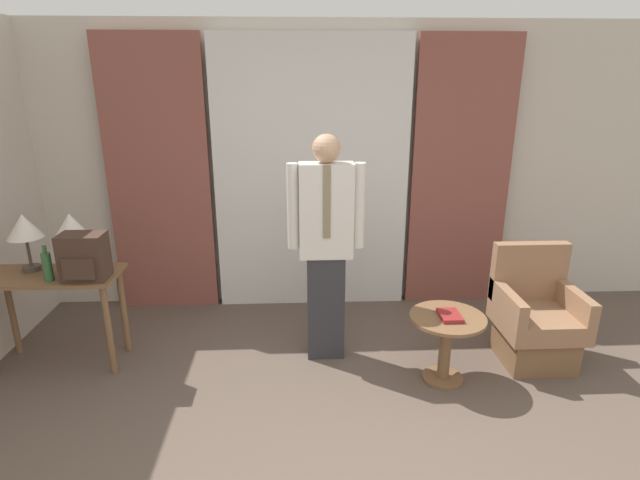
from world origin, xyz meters
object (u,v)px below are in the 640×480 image
Objects in this scene: desk at (53,292)px; armchair at (535,321)px; table_lamp_right at (71,228)px; book at (450,316)px; bottle_near_edge at (47,266)px; backpack at (84,257)px; side_table at (446,337)px; person at (326,241)px; table_lamp_left at (24,229)px.

desk is 3.79m from armchair.
desk is 0.52m from table_lamp_right.
table_lamp_right reaches higher than book.
bottle_near_edge is at bearing -179.87° from armchair.
backpack is 1.67× the size of book.
side_table is at bearing -4.88° from bottle_near_edge.
desk is 2.14m from person.
backpack reaches higher than desk.
bottle_near_edge reaches higher than desk.
armchair is (3.96, -0.20, -0.77)m from table_lamp_left.
side_table is (2.93, -0.25, -0.52)m from bottle_near_edge.
armchair is 0.86m from book.
table_lamp_right is 2.94m from side_table.
desk is 2.25× the size of table_lamp_left.
person is at bearing -1.90° from table_lamp_right.
armchair is at bearing 19.31° from book.
table_lamp_right is 1.30× the size of backpack.
table_lamp_right is at bearing 61.23° from bottle_near_edge.
person is (1.79, 0.12, 0.06)m from backpack.
side_table is (2.98, -0.38, -0.26)m from desk.
person is 1.80m from armchair.
table_lamp_left is at bearing 137.54° from bottle_near_edge.
side_table is at bearing -8.31° from table_lamp_left.
bottle_near_edge is 0.27m from backpack.
table_lamp_right is at bearing 0.00° from table_lamp_left.
backpack is at bearing 173.77° from book.
table_lamp_right is 0.25× the size of person.
table_lamp_left is 3.28m from side_table.
side_table is (2.66, -0.27, -0.58)m from backpack.
bottle_near_edge is 0.15× the size of person.
table_lamp_right is at bearing 26.25° from desk.
table_lamp_left is 0.39m from bottle_near_edge.
person reaches higher than backpack.
desk is at bearing -153.75° from table_lamp_right.
desk is 4.89× the size of book.
bottle_near_edge is at bearing 175.12° from side_table.
table_lamp_left is at bearing 180.00° from table_lamp_right.
book is at bearing -7.52° from desk.
side_table is 0.19m from book.
table_lamp_left is 1.00× the size of table_lamp_right.
table_lamp_right is 3.70m from armchair.
armchair reaches higher than book.
person is 3.24× the size of side_table.
table_lamp_right is 1.65× the size of bottle_near_edge.
bottle_near_edge reaches higher than armchair.
armchair is 0.84m from side_table.
table_lamp_left reaches higher than book.
bottle_near_edge is (0.23, -0.21, -0.23)m from table_lamp_left.
table_lamp_left reaches higher than desk.
table_lamp_left is 1.65× the size of bottle_near_edge.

